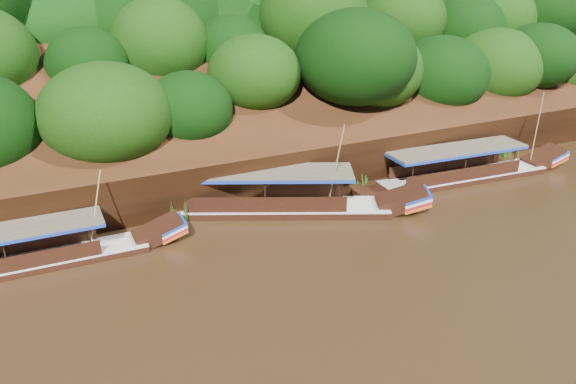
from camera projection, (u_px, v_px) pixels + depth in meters
name	position (u px, v px, depth m)	size (l,w,h in m)	color
ground	(352.00, 270.00, 28.30)	(160.00, 160.00, 0.00)	black
riverbank	(204.00, 124.00, 46.35)	(120.00, 30.06, 19.40)	black
boat_0	(473.00, 171.00, 39.84)	(15.44, 3.39, 6.52)	black
boat_1	(293.00, 203.00, 34.53)	(15.31, 8.94, 6.56)	black
boat_2	(40.00, 256.00, 28.58)	(14.36, 2.58, 5.12)	black
reeds	(219.00, 199.00, 34.49)	(50.37, 2.52, 2.05)	#245C17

